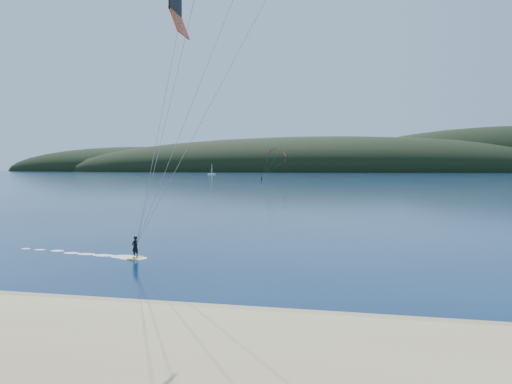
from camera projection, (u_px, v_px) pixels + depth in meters
ground at (120, 353)px, 15.73m from camera, size 1800.00×1800.00×0.00m
wet_sand at (170, 311)px, 20.13m from camera, size 220.00×2.50×0.10m
headland at (346, 172)px, 744.69m from camera, size 1200.00×310.00×140.00m
kitesurfer_near at (225, 13)px, 24.60m from camera, size 22.98×8.38×18.80m
kitesurfer_far at (276, 158)px, 207.88m from camera, size 12.94×7.41×14.55m
sailboat at (212, 174)px, 426.69m from camera, size 7.51×4.74×10.47m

